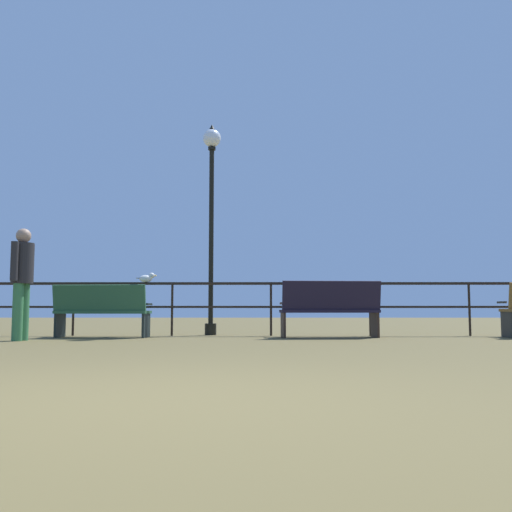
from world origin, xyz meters
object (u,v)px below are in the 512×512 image
object	(u,v)px
person_by_bench	(22,276)
seagull_on_rail	(147,278)
lamppost_center	(212,194)
bench_near_left	(101,308)
bench_near_right	(330,307)

from	to	relation	value
person_by_bench	seagull_on_rail	bearing A→B (deg)	46.22
lamppost_center	seagull_on_rail	bearing A→B (deg)	-166.07
person_by_bench	seagull_on_rail	xyz separation A→B (m)	(1.64, 1.72, 0.06)
person_by_bench	seagull_on_rail	distance (m)	2.38
person_by_bench	bench_near_left	bearing A→B (deg)	44.99
lamppost_center	seagull_on_rail	world-z (taller)	lamppost_center
bench_near_right	lamppost_center	world-z (taller)	lamppost_center
seagull_on_rail	bench_near_left	bearing A→B (deg)	-131.98
bench_near_left	seagull_on_rail	distance (m)	1.12
bench_near_right	seagull_on_rail	world-z (taller)	seagull_on_rail
lamppost_center	person_by_bench	distance (m)	3.87
lamppost_center	person_by_bench	world-z (taller)	lamppost_center
bench_near_left	lamppost_center	distance (m)	3.06
bench_near_right	lamppost_center	xyz separation A→B (m)	(-2.17, 1.02, 2.21)
bench_near_left	bench_near_right	xyz separation A→B (m)	(4.00, -0.01, 0.03)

